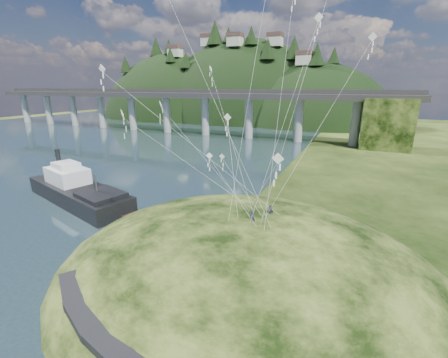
% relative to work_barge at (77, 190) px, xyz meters
% --- Properties ---
extents(ground, '(320.00, 320.00, 0.00)m').
position_rel_work_barge_xyz_m(ground, '(19.88, -7.89, -1.77)').
color(ground, black).
rests_on(ground, ground).
extents(water, '(240.00, 240.00, 0.00)m').
position_rel_work_barge_xyz_m(water, '(-52.12, 22.11, -1.77)').
color(water, '#29414B').
rests_on(water, ground).
extents(grass_hill, '(36.00, 32.00, 13.00)m').
position_rel_work_barge_xyz_m(grass_hill, '(27.88, -5.89, -3.27)').
color(grass_hill, black).
rests_on(grass_hill, ground).
extents(footpath, '(22.29, 5.84, 0.83)m').
position_rel_work_barge_xyz_m(footpath, '(27.34, -17.63, 0.31)').
color(footpath, black).
rests_on(footpath, ground).
extents(bridge, '(160.00, 11.00, 15.00)m').
position_rel_work_barge_xyz_m(bridge, '(-6.58, 62.18, 7.93)').
color(bridge, '#2D2B2B').
rests_on(bridge, ground).
extents(far_ridge, '(153.00, 70.00, 94.50)m').
position_rel_work_barge_xyz_m(far_ridge, '(-23.70, 114.28, -9.21)').
color(far_ridge, black).
rests_on(far_ridge, ground).
extents(work_barge, '(20.96, 10.65, 7.08)m').
position_rel_work_barge_xyz_m(work_barge, '(0.00, 0.00, 0.00)').
color(work_barge, black).
rests_on(work_barge, ground).
extents(wooden_dock, '(13.58, 2.41, 0.97)m').
position_rel_work_barge_xyz_m(wooden_dock, '(15.54, -1.45, -1.35)').
color(wooden_dock, '#321A14').
rests_on(wooden_dock, ground).
extents(kite_flyers, '(1.66, 3.05, 2.00)m').
position_rel_work_barge_xyz_m(kite_flyers, '(28.75, -4.59, 4.03)').
color(kite_flyers, '#282D36').
rests_on(kite_flyers, ground).
extents(kite_swarm, '(19.30, 14.05, 20.81)m').
position_rel_work_barge_xyz_m(kite_swarm, '(25.04, -2.93, 15.53)').
color(kite_swarm, white).
rests_on(kite_swarm, ground).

